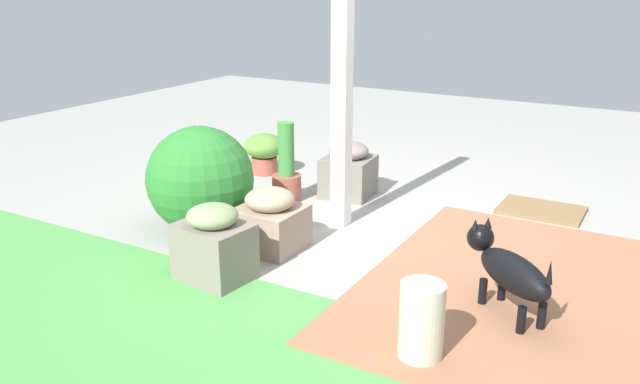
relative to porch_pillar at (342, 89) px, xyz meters
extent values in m
plane|color=#9F9E98|center=(-0.40, 0.11, -1.03)|extent=(12.00, 12.00, 0.00)
cube|color=#9E6849|center=(-1.48, 0.47, -1.02)|extent=(1.80, 2.40, 0.02)
cube|color=white|center=(0.00, 0.00, 0.00)|extent=(0.12, 0.12, 2.06)
cube|color=slate|center=(0.26, -0.63, -0.86)|extent=(0.44, 0.44, 0.34)
ellipsoid|color=gray|center=(0.26, -0.63, -0.63)|extent=(0.34, 0.34, 0.15)
cube|color=gray|center=(0.20, 0.65, -0.88)|extent=(0.43, 0.42, 0.30)
ellipsoid|color=tan|center=(0.20, 0.65, -0.67)|extent=(0.35, 0.35, 0.16)
cube|color=gray|center=(0.24, 1.22, -0.85)|extent=(0.48, 0.40, 0.36)
ellipsoid|color=gray|center=(0.24, 1.22, -0.62)|extent=(0.32, 0.32, 0.14)
sphere|color=#2B772E|center=(0.83, 0.62, -0.64)|extent=(0.79, 0.79, 0.79)
cylinder|color=#A05040|center=(0.66, -0.26, -0.92)|extent=(0.25, 0.25, 0.22)
cylinder|color=#408A3C|center=(0.66, -0.26, -0.59)|extent=(0.14, 0.14, 0.45)
cylinder|color=#A94E42|center=(1.27, -0.82, -0.95)|extent=(0.25, 0.25, 0.16)
ellipsoid|color=#5C9237|center=(1.27, -0.82, -0.76)|extent=(0.39, 0.39, 0.23)
cylinder|color=#BF7449|center=(1.51, -0.12, -0.91)|extent=(0.21, 0.21, 0.24)
cone|color=brown|center=(1.51, -0.12, -0.61)|extent=(0.19, 0.19, 0.35)
ellipsoid|color=black|center=(-1.50, 0.80, -0.76)|extent=(0.55, 0.50, 0.21)
sphere|color=black|center=(-1.24, 0.60, -0.68)|extent=(0.16, 0.16, 0.16)
cone|color=black|center=(-1.21, 0.63, -0.59)|extent=(0.05, 0.05, 0.07)
cone|color=black|center=(-1.27, 0.56, -0.59)|extent=(0.05, 0.05, 0.07)
cylinder|color=black|center=(-1.32, 0.75, -0.95)|extent=(0.05, 0.05, 0.17)
cylinder|color=black|center=(-1.40, 0.64, -0.95)|extent=(0.05, 0.05, 0.17)
cylinder|color=black|center=(-1.59, 0.96, -0.95)|extent=(0.05, 0.05, 0.17)
cylinder|color=black|center=(-1.67, 0.86, -0.95)|extent=(0.05, 0.05, 0.17)
cone|color=black|center=(-1.70, 0.97, -0.63)|extent=(0.04, 0.04, 0.13)
cylinder|color=beige|center=(-1.21, 1.43, -0.83)|extent=(0.22, 0.22, 0.40)
cube|color=olive|center=(-1.28, -1.04, -1.02)|extent=(0.65, 0.48, 0.03)
camera|label=1|loc=(-2.17, 4.09, 0.76)|focal=36.29mm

